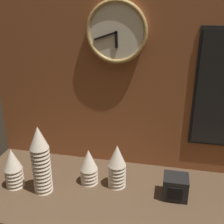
{
  "coord_description": "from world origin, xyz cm",
  "views": [
    {
      "loc": [
        7.79,
        -100.95,
        79.84
      ],
      "look_at": [
        -14.72,
        4.0,
        36.55
      ],
      "focal_mm": 45.0,
      "sensor_mm": 36.0,
      "label": 1
    }
  ],
  "objects": [
    {
      "name": "wall_tiled_back",
      "position": [
        0.0,
        26.5,
        52.5
      ],
      "size": [
        160.0,
        3.0,
        105.0
      ],
      "color": "brown",
      "rests_on": "ground_plane"
    },
    {
      "name": "cup_stack_left",
      "position": [
        -43.94,
        -5.8,
        15.77
      ],
      "size": [
        8.23,
        8.23,
        31.54
      ],
      "color": "beige",
      "rests_on": "ground_plane"
    },
    {
      "name": "ground_plane",
      "position": [
        0.0,
        0.0,
        -2.0
      ],
      "size": [
        160.0,
        56.0,
        4.0
      ],
      "primitive_type": "cube",
      "color": "#4C3826"
    },
    {
      "name": "cup_stack_far_left",
      "position": [
        -58.15,
        -5.36,
        9.49
      ],
      "size": [
        8.23,
        8.23,
        18.99
      ],
      "color": "beige",
      "rests_on": "ground_plane"
    },
    {
      "name": "cup_stack_center",
      "position": [
        -12.61,
        4.74,
        10.39
      ],
      "size": [
        8.23,
        8.23,
        20.78
      ],
      "color": "beige",
      "rests_on": "ground_plane"
    },
    {
      "name": "wall_clock",
      "position": [
        -16.95,
        23.46,
        66.45
      ],
      "size": [
        27.76,
        2.7,
        27.76
      ],
      "color": "beige"
    },
    {
      "name": "napkin_dispenser",
      "position": [
        13.52,
        2.16,
        5.0
      ],
      "size": [
        10.59,
        9.83,
        9.99
      ],
      "color": "black",
      "rests_on": "ground_plane"
    },
    {
      "name": "cup_stack_center_left",
      "position": [
        -25.67,
        4.31,
        8.6
      ],
      "size": [
        8.23,
        8.23,
        17.19
      ],
      "color": "beige",
      "rests_on": "ground_plane"
    }
  ]
}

